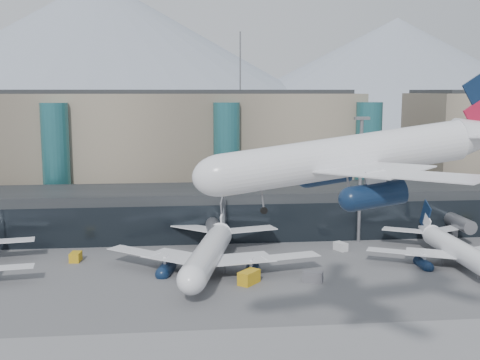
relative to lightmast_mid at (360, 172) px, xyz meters
name	(u,v)px	position (x,y,z in m)	size (l,w,h in m)	color
ground	(237,345)	(-30.00, -48.00, -14.42)	(900.00, 900.00, 0.00)	#515154
concourse	(210,212)	(-30.02, 9.73, -9.45)	(170.00, 27.00, 10.00)	black
terminal_main	(107,150)	(-55.00, 42.00, 1.03)	(130.00, 30.00, 31.00)	gray
teal_towers	(143,162)	(-44.99, 26.01, -0.41)	(116.40, 19.40, 46.00)	#26656B
mountain_ridge	(207,70)	(-14.03, 332.00, 31.33)	(910.00, 400.00, 110.00)	gray
lightmast_mid	(360,172)	(0.00, 0.00, 0.00)	(3.00, 1.20, 25.60)	slate
hero_jet	(377,143)	(-17.23, -59.88, 11.28)	(35.10, 35.62, 11.50)	silver
jet_parked_mid	(212,241)	(-31.09, -15.44, -9.62)	(38.43, 39.47, 12.69)	silver
jet_parked_right	(450,240)	(12.08, -15.69, -10.48)	(32.38, 31.27, 10.42)	silver
veh_b	(76,257)	(-55.51, -8.66, -13.58)	(2.89, 1.78, 1.67)	#BF9016
veh_c	(313,277)	(-15.27, -24.98, -13.54)	(3.16, 1.67, 1.76)	#515056
veh_d	(434,238)	(15.28, -2.00, -13.57)	(2.98, 1.60, 1.70)	silver
veh_g	(341,246)	(-5.51, -6.39, -13.63)	(2.71, 1.58, 1.58)	silver
veh_h	(249,277)	(-25.68, -24.70, -13.35)	(3.86, 2.03, 2.13)	#BF9016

